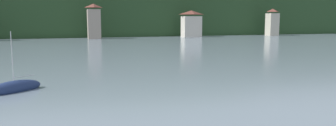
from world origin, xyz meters
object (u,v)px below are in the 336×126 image
(shore_building_westcentral, at_px, (94,22))
(shore_building_eastcentral, at_px, (272,23))
(sailboat_mid_3, at_px, (14,88))
(shore_building_central, at_px, (191,24))

(shore_building_westcentral, distance_m, shore_building_eastcentral, 58.56)
(sailboat_mid_3, bearing_deg, shore_building_eastcentral, -173.17)
(sailboat_mid_3, bearing_deg, shore_building_westcentral, -136.72)
(shore_building_westcentral, xyz_separation_m, shore_building_eastcentral, (58.56, 0.01, -0.33))
(shore_building_westcentral, xyz_separation_m, shore_building_central, (29.28, 0.24, -0.76))
(shore_building_eastcentral, bearing_deg, shore_building_westcentral, -179.99)
(shore_building_westcentral, bearing_deg, shore_building_central, 0.47)
(shore_building_central, relative_size, shore_building_eastcentral, 0.90)
(shore_building_eastcentral, bearing_deg, shore_building_central, 179.55)
(shore_building_central, relative_size, sailboat_mid_3, 1.76)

